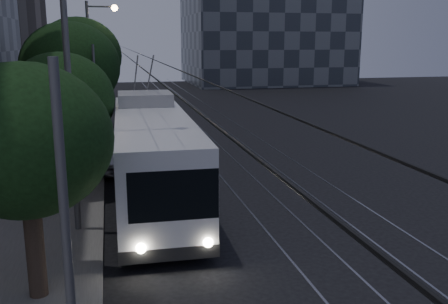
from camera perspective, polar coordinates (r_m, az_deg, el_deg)
name	(u,v)px	position (r m, az deg, el deg)	size (l,w,h in m)	color
ground	(242,211)	(18.71, 2.01, -6.72)	(120.00, 120.00, 0.00)	black
sidewalk	(70,127)	(37.66, -17.23, 2.72)	(5.00, 90.00, 0.15)	slate
tram_rails	(206,123)	(38.22, -2.10, 3.32)	(4.52, 90.00, 0.02)	gray
overhead_wires	(103,79)	(37.15, -13.66, 8.08)	(2.23, 90.00, 6.00)	black
trolleybus	(152,155)	(19.71, -8.19, -0.32)	(3.06, 13.32, 5.63)	white
pickup_silver	(121,149)	(25.61, -11.71, 0.38)	(2.91, 6.32, 1.76)	#B0B2B9
car_white_a	(130,129)	(32.78, -10.68, 2.63)	(1.47, 3.66, 1.25)	#B3B2B7
car_white_b	(137,118)	(37.13, -9.92, 3.89)	(1.86, 4.57, 1.33)	silver
car_white_c	(131,107)	(43.52, -10.56, 5.07)	(1.30, 3.74, 1.23)	silver
car_white_d	(129,99)	(49.69, -10.76, 6.03)	(1.55, 3.84, 1.31)	silver
tree_0	(26,141)	(12.19, -21.72, 1.14)	(3.96, 3.96, 5.77)	black
tree_1	(61,100)	(21.37, -18.09, 5.67)	(4.27, 4.27, 5.77)	black
tree_2	(70,67)	(29.69, -17.15, 9.31)	(5.53, 5.53, 7.26)	black
tree_3	(79,56)	(36.08, -16.27, 10.49)	(5.79, 5.79, 7.77)	black
tree_4	(79,65)	(45.79, -16.20, 9.53)	(4.84, 4.84, 6.29)	black
tree_5	(87,57)	(51.12, -15.36, 10.39)	(4.76, 4.76, 6.73)	black
streetlamp_near	(80,43)	(16.18, -16.12, 11.91)	(2.46, 0.44, 10.20)	slate
streetlamp_far	(95,53)	(36.36, -14.51, 10.95)	(2.17, 0.44, 8.80)	slate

